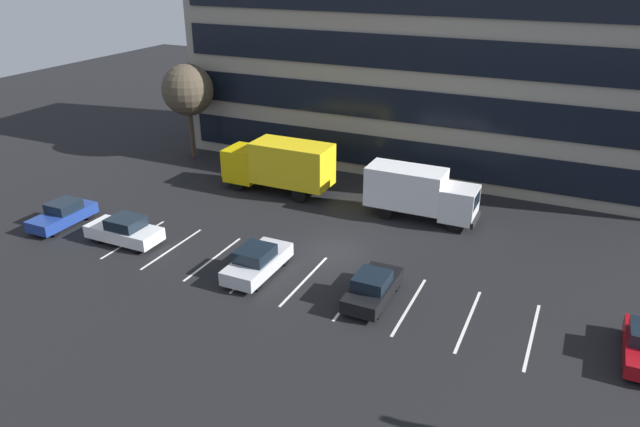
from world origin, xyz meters
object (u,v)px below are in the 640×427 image
Objects in this scene: sedan_navy at (63,214)px; sedan_silver at (257,261)px; box_truck_white at (419,192)px; sedan_white at (125,230)px; box_truck_yellow_all at (279,164)px; sedan_black at (373,288)px; bare_tree at (188,90)px.

sedan_silver reaches higher than sedan_navy.
box_truck_white is 1.57× the size of sedan_white.
sedan_white is (-4.36, -10.68, -1.30)m from box_truck_yellow_all.
sedan_black is 20.23m from sedan_navy.
box_truck_yellow_all is at bearing 67.81° from sedan_white.
bare_tree is (-0.58, 14.06, 4.82)m from sedan_navy.
box_truck_yellow_all is 14.15m from sedan_navy.
sedan_silver is 0.59× the size of bare_tree.
box_truck_white is 0.92× the size of bare_tree.
bare_tree reaches higher than box_truck_white.
sedan_silver is (-6.32, -0.16, 0.05)m from sedan_black.
sedan_navy is at bearing -132.06° from box_truck_yellow_all.
sedan_black is 6.33m from sedan_silver.
sedan_black is at bearing -44.13° from box_truck_yellow_all.
sedan_white is at bearing -179.66° from sedan_silver.
sedan_white is 0.59× the size of bare_tree.
sedan_black is (0.76, -10.19, -1.11)m from box_truck_white.
sedan_white is 8.83m from sedan_silver.
sedan_navy is at bearing -87.64° from bare_tree.
sedan_black is 0.94× the size of sedan_silver.
box_truck_yellow_all is 1.04× the size of bare_tree.
sedan_white reaches higher than sedan_black.
sedan_white is at bearing -2.52° from sedan_navy.
sedan_white is 1.07× the size of sedan_navy.
box_truck_white is at bearing 35.87° from sedan_white.
box_truck_white is at bearing 94.27° from sedan_black.
sedan_black is at bearing 1.45° from sedan_silver.
box_truck_yellow_all reaches higher than sedan_silver.
bare_tree reaches higher than sedan_silver.
box_truck_yellow_all is 15.10m from sedan_black.
sedan_black is at bearing -34.06° from bare_tree.
sedan_navy is (-19.47, -10.18, -1.12)m from box_truck_white.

